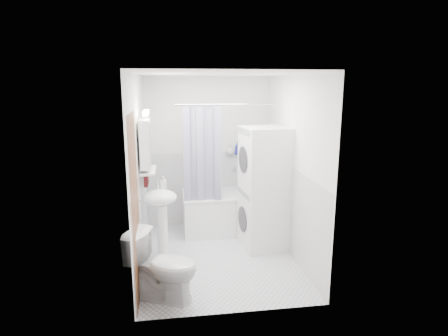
{
  "coord_description": "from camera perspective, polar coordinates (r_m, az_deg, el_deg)",
  "views": [
    {
      "loc": [
        -0.6,
        -4.64,
        2.26
      ],
      "look_at": [
        0.09,
        0.15,
        1.19
      ],
      "focal_mm": 30.0,
      "sensor_mm": 36.0,
      "label": 1
    }
  ],
  "objects": [
    {
      "name": "medicine_cabinet",
      "position": [
        4.8,
        -11.81,
        3.89
      ],
      "size": [
        0.13,
        0.5,
        0.71
      ],
      "color": "white",
      "rests_on": "room_walls"
    },
    {
      "name": "tub_spout",
      "position": [
        6.15,
        2.91,
        0.01
      ],
      "size": [
        0.04,
        0.12,
        0.04
      ],
      "primitive_type": "cylinder",
      "rotation": [
        1.57,
        0.0,
        0.0
      ],
      "color": "silver",
      "rests_on": "room_walls"
    },
    {
      "name": "wainscot",
      "position": [
        5.24,
        -1.24,
        -5.99
      ],
      "size": [
        1.98,
        2.58,
        2.58
      ],
      "color": "silver",
      "rests_on": "ground"
    },
    {
      "name": "bathtub",
      "position": [
        5.97,
        1.57,
        -6.32
      ],
      "size": [
        1.61,
        0.76,
        0.61
      ],
      "color": "white",
      "rests_on": "ground"
    },
    {
      "name": "sink",
      "position": [
        4.94,
        -9.65,
        -6.08
      ],
      "size": [
        0.44,
        0.37,
        1.04
      ],
      "color": "white",
      "rests_on": "ground"
    },
    {
      "name": "shampoo_b",
      "position": [
        6.07,
        2.04,
        2.42
      ],
      "size": [
        0.08,
        0.21,
        0.08
      ],
      "primitive_type": "imported",
      "color": "navy",
      "rests_on": "shower_caddy"
    },
    {
      "name": "shelf_bottle",
      "position": [
        4.71,
        -11.56,
        -0.19
      ],
      "size": [
        0.07,
        0.18,
        0.07
      ],
      "primitive_type": "imported",
      "color": "gray",
      "rests_on": "shelf"
    },
    {
      "name": "soap_pump",
      "position": [
        5.07,
        -9.2,
        -2.68
      ],
      "size": [
        0.08,
        0.17,
        0.08
      ],
      "primitive_type": "imported",
      "color": "gray",
      "rests_on": "sink"
    },
    {
      "name": "curtain_rod",
      "position": [
        5.34,
        2.27,
        9.67
      ],
      "size": [
        1.79,
        0.02,
        0.02
      ],
      "primitive_type": "cylinder",
      "rotation": [
        0.0,
        1.57,
        0.0
      ],
      "color": "silver",
      "rests_on": "room_walls"
    },
    {
      "name": "shelf_cup",
      "position": [
        4.97,
        -11.41,
        0.66
      ],
      "size": [
        0.1,
        0.09,
        0.1
      ],
      "primitive_type": "imported",
      "color": "gray",
      "rests_on": "shelf"
    },
    {
      "name": "shelf",
      "position": [
        4.87,
        -11.45,
        -0.36
      ],
      "size": [
        0.18,
        0.54,
        0.02
      ],
      "primitive_type": "cube",
      "color": "silver",
      "rests_on": "room_walls"
    },
    {
      "name": "shower_curtain",
      "position": [
        5.36,
        -3.3,
        1.58
      ],
      "size": [
        0.55,
        0.02,
        1.45
      ],
      "color": "#121440",
      "rests_on": "curtain_rod"
    },
    {
      "name": "door",
      "position": [
        4.3,
        -12.57,
        -4.89
      ],
      "size": [
        0.05,
        2.0,
        2.0
      ],
      "color": "brown",
      "rests_on": "ground"
    },
    {
      "name": "towel",
      "position": [
        5.12,
        -11.88,
        1.55
      ],
      "size": [
        0.07,
        0.3,
        0.73
      ],
      "color": "#551719",
      "rests_on": "room_walls"
    },
    {
      "name": "floor",
      "position": [
        5.2,
        -0.8,
        -13.3
      ],
      "size": [
        2.6,
        2.6,
        0.0
      ],
      "primitive_type": "plane",
      "color": "silver",
      "rests_on": "ground"
    },
    {
      "name": "toilet",
      "position": [
        4.18,
        -9.27,
        -14.59
      ],
      "size": [
        0.86,
        0.69,
        0.74
      ],
      "primitive_type": "imported",
      "rotation": [
        0.0,
        0.0,
        1.16
      ],
      "color": "white",
      "rests_on": "ground"
    },
    {
      "name": "shower_caddy",
      "position": [
        6.11,
        3.41,
        1.98
      ],
      "size": [
        0.22,
        0.06,
        0.02
      ],
      "primitive_type": "cube",
      "color": "silver",
      "rests_on": "room_walls"
    },
    {
      "name": "washer_dryer",
      "position": [
        5.25,
        6.17,
        -3.11
      ],
      "size": [
        0.68,
        0.67,
        1.71
      ],
      "rotation": [
        0.0,
        0.0,
        0.11
      ],
      "color": "white",
      "rests_on": "ground"
    },
    {
      "name": "room_walls",
      "position": [
        4.75,
        -0.86,
        3.09
      ],
      "size": [
        2.6,
        2.6,
        2.6
      ],
      "color": "white",
      "rests_on": "ground"
    },
    {
      "name": "shampoo_a",
      "position": [
        6.05,
        0.92,
        2.63
      ],
      "size": [
        0.13,
        0.17,
        0.13
      ],
      "primitive_type": "imported",
      "color": "gray",
      "rests_on": "shower_caddy"
    }
  ]
}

